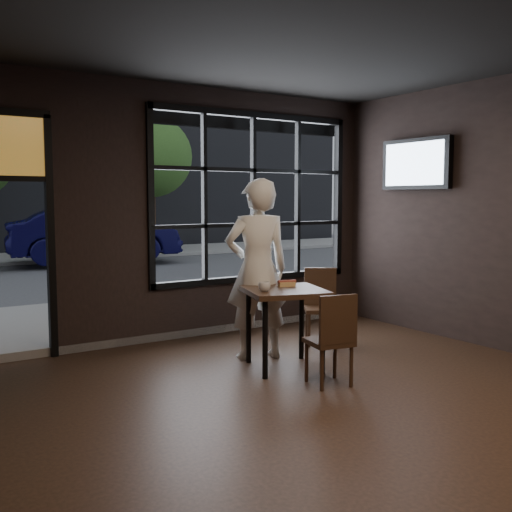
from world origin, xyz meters
TOP-DOWN VIEW (x-y plane):
  - floor at (0.00, 0.00)m, footprint 6.00×7.00m
  - ceiling at (0.00, 0.00)m, footprint 6.00×7.00m
  - window_frame at (1.20, 3.50)m, footprint 3.06×0.12m
  - cafe_table at (0.42, 1.68)m, footprint 0.98×0.98m
  - chair_near at (0.45, 0.99)m, footprint 0.46×0.46m
  - chair_window at (1.41, 2.29)m, footprint 0.56×0.56m
  - man at (0.41, 2.19)m, footprint 0.83×0.66m
  - hotdog at (0.54, 1.80)m, footprint 0.21×0.13m
  - cup at (0.14, 1.65)m, footprint 0.12×0.12m
  - tv at (2.93, 2.20)m, footprint 0.13×1.15m
  - navy_car at (1.91, 12.55)m, footprint 4.68×2.24m
  - tree_right at (4.47, 14.58)m, footprint 2.58×2.58m

SIDE VIEW (x-z plane):
  - floor at x=0.00m, z-range -0.02..0.00m
  - cafe_table at x=0.42m, z-range 0.00..0.85m
  - chair_near at x=0.45m, z-range 0.00..0.90m
  - chair_window at x=1.41m, z-range 0.00..0.93m
  - navy_car at x=1.91m, z-range 0.10..1.58m
  - hotdog at x=0.54m, z-range 0.85..0.91m
  - cup at x=0.14m, z-range 0.85..0.94m
  - man at x=0.41m, z-range 0.00..2.01m
  - window_frame at x=1.20m, z-range 0.66..2.94m
  - tv at x=2.93m, z-range 1.91..2.58m
  - tree_right at x=4.47m, z-range 0.90..5.30m
  - ceiling at x=0.00m, z-range 3.20..3.22m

